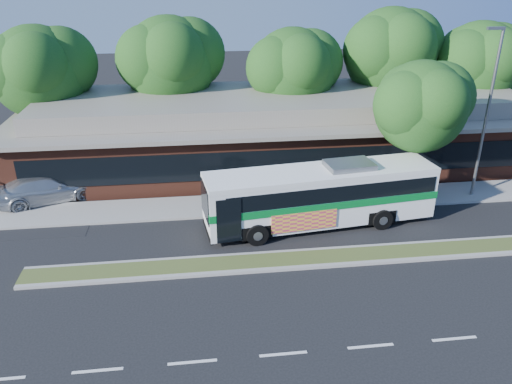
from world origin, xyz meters
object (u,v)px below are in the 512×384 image
(sedan, at_px, (47,188))
(sidewalk_tree, at_px, (426,104))
(lamp_post, at_px, (487,111))
(transit_bus, at_px, (321,192))

(sedan, distance_m, sidewalk_tree, 20.63)
(lamp_post, height_order, transit_bus, lamp_post)
(sedan, bearing_deg, transit_bus, -128.80)
(sedan, bearing_deg, lamp_post, -116.73)
(sidewalk_tree, bearing_deg, lamp_post, -5.55)
(lamp_post, relative_size, transit_bus, 0.79)
(transit_bus, distance_m, sedan, 14.82)
(sidewalk_tree, bearing_deg, sedan, 174.29)
(transit_bus, bearing_deg, sedan, 155.29)
(lamp_post, height_order, sedan, lamp_post)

